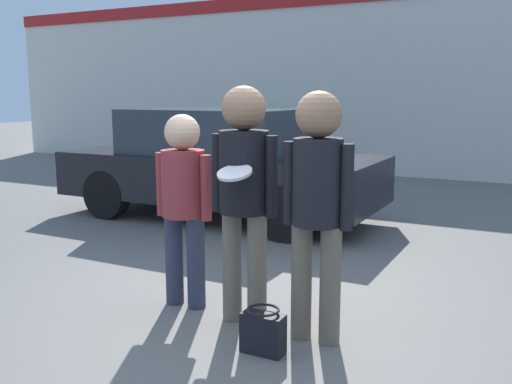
{
  "coord_description": "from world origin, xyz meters",
  "views": [
    {
      "loc": [
        2.02,
        -3.55,
        1.77
      ],
      "look_at": [
        -0.02,
        0.37,
        1.01
      ],
      "focal_mm": 40.0,
      "sensor_mm": 36.0,
      "label": 1
    }
  ],
  "objects": [
    {
      "name": "ground_plane",
      "position": [
        0.0,
        0.0,
        0.0
      ],
      "size": [
        56.0,
        56.0,
        0.0
      ],
      "primitive_type": "plane",
      "color": "#66635E"
    },
    {
      "name": "person_left",
      "position": [
        -0.63,
        0.26,
        0.95
      ],
      "size": [
        0.53,
        0.36,
        1.61
      ],
      "color": "#2D3347",
      "rests_on": "ground"
    },
    {
      "name": "shrub",
      "position": [
        -4.48,
        7.92,
        0.68
      ],
      "size": [
        1.35,
        1.35,
        1.35
      ],
      "color": "#387A3D",
      "rests_on": "ground"
    },
    {
      "name": "person_middle_with_frisbee",
      "position": [
        -0.01,
        0.17,
        1.11
      ],
      "size": [
        0.55,
        0.57,
        1.83
      ],
      "color": "#665B4C",
      "rests_on": "ground"
    },
    {
      "name": "handbag",
      "position": [
        0.36,
        -0.25,
        0.16
      ],
      "size": [
        0.3,
        0.23,
        0.32
      ],
      "color": "black",
      "rests_on": "ground"
    },
    {
      "name": "person_right",
      "position": [
        0.6,
        0.11,
        1.08
      ],
      "size": [
        0.52,
        0.35,
        1.79
      ],
      "color": "#665B4C",
      "rests_on": "ground"
    },
    {
      "name": "storefront_building",
      "position": [
        0.0,
        8.79,
        2.02
      ],
      "size": [
        24.0,
        0.22,
        3.99
      ],
      "color": "silver",
      "rests_on": "ground"
    },
    {
      "name": "parked_car_near",
      "position": [
        -2.18,
        3.36,
        0.78
      ],
      "size": [
        4.56,
        1.79,
        1.55
      ],
      "color": "black",
      "rests_on": "ground"
    }
  ]
}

